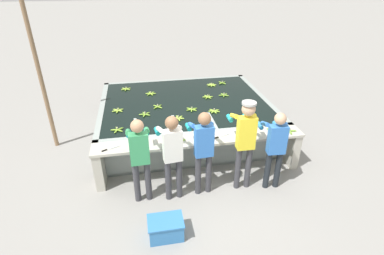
{
  "coord_description": "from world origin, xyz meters",
  "views": [
    {
      "loc": [
        -1.08,
        -4.62,
        3.72
      ],
      "look_at": [
        0.0,
        1.17,
        0.58
      ],
      "focal_mm": 28.0,
      "sensor_mm": 36.0,
      "label": 1
    }
  ],
  "objects_px": {
    "banana_bunch_floating_10": "(222,83)",
    "banana_bunch_floating_12": "(145,114)",
    "worker_0": "(140,154)",
    "banana_bunch_floating_11": "(158,107)",
    "banana_bunch_floating_4": "(118,110)",
    "banana_bunch_floating_5": "(224,95)",
    "banana_bunch_floating_8": "(192,109)",
    "banana_bunch_ledge_1": "(290,131)",
    "banana_bunch_floating_9": "(208,97)",
    "banana_bunch_ledge_2": "(273,130)",
    "worker_1": "(172,151)",
    "worker_2": "(203,146)",
    "knife_0": "(108,149)",
    "banana_bunch_floating_3": "(178,118)",
    "banana_bunch_floating_6": "(117,130)",
    "knife_1": "(219,137)",
    "banana_bunch_floating_7": "(214,111)",
    "banana_bunch_floating_1": "(151,94)",
    "support_post_left": "(41,81)",
    "crate": "(166,228)",
    "worker_4": "(276,144)",
    "banana_bunch_floating_2": "(212,85)",
    "banana_bunch_floating_0": "(126,89)",
    "worker_3": "(245,137)",
    "banana_bunch_ledge_0": "(179,140)"
  },
  "relations": [
    {
      "from": "worker_0",
      "to": "worker_4",
      "type": "height_order",
      "value": "worker_0"
    },
    {
      "from": "banana_bunch_ledge_1",
      "to": "knife_0",
      "type": "height_order",
      "value": "banana_bunch_ledge_1"
    },
    {
      "from": "banana_bunch_floating_9",
      "to": "support_post_left",
      "type": "height_order",
      "value": "support_post_left"
    },
    {
      "from": "banana_bunch_floating_3",
      "to": "banana_bunch_ledge_1",
      "type": "distance_m",
      "value": 2.33
    },
    {
      "from": "banana_bunch_floating_1",
      "to": "banana_bunch_ledge_2",
      "type": "bearing_deg",
      "value": -47.14
    },
    {
      "from": "worker_4",
      "to": "banana_bunch_ledge_0",
      "type": "xyz_separation_m",
      "value": [
        -1.68,
        0.6,
        -0.08
      ]
    },
    {
      "from": "banana_bunch_floating_5",
      "to": "knife_1",
      "type": "xyz_separation_m",
      "value": [
        -0.68,
        -2.06,
        -0.01
      ]
    },
    {
      "from": "crate",
      "to": "support_post_left",
      "type": "xyz_separation_m",
      "value": [
        -2.26,
        3.21,
        1.44
      ]
    },
    {
      "from": "worker_1",
      "to": "banana_bunch_floating_9",
      "type": "height_order",
      "value": "worker_1"
    },
    {
      "from": "banana_bunch_ledge_2",
      "to": "worker_4",
      "type": "bearing_deg",
      "value": -111.49
    },
    {
      "from": "worker_2",
      "to": "banana_bunch_floating_8",
      "type": "distance_m",
      "value": 1.87
    },
    {
      "from": "worker_2",
      "to": "worker_3",
      "type": "bearing_deg",
      "value": 0.65
    },
    {
      "from": "worker_0",
      "to": "banana_bunch_floating_1",
      "type": "height_order",
      "value": "worker_0"
    },
    {
      "from": "banana_bunch_floating_5",
      "to": "banana_bunch_floating_0",
      "type": "bearing_deg",
      "value": 159.85
    },
    {
      "from": "banana_bunch_floating_10",
      "to": "banana_bunch_floating_3",
      "type": "bearing_deg",
      "value": -127.73
    },
    {
      "from": "banana_bunch_floating_0",
      "to": "banana_bunch_floating_8",
      "type": "xyz_separation_m",
      "value": [
        1.51,
        -1.62,
        0.0
      ]
    },
    {
      "from": "banana_bunch_floating_6",
      "to": "support_post_left",
      "type": "xyz_separation_m",
      "value": [
        -1.53,
        1.09,
        0.76
      ]
    },
    {
      "from": "banana_bunch_floating_4",
      "to": "banana_bunch_floating_5",
      "type": "height_order",
      "value": "same"
    },
    {
      "from": "banana_bunch_floating_4",
      "to": "banana_bunch_floating_11",
      "type": "relative_size",
      "value": 1.24
    },
    {
      "from": "banana_bunch_floating_6",
      "to": "knife_1",
      "type": "height_order",
      "value": "banana_bunch_floating_6"
    },
    {
      "from": "banana_bunch_floating_8",
      "to": "banana_bunch_ledge_1",
      "type": "xyz_separation_m",
      "value": [
        1.74,
        -1.39,
        0.0
      ]
    },
    {
      "from": "crate",
      "to": "worker_2",
      "type": "bearing_deg",
      "value": 50.57
    },
    {
      "from": "banana_bunch_floating_10",
      "to": "knife_0",
      "type": "distance_m",
      "value": 4.25
    },
    {
      "from": "banana_bunch_floating_3",
      "to": "banana_bunch_floating_4",
      "type": "height_order",
      "value": "same"
    },
    {
      "from": "worker_1",
      "to": "banana_bunch_floating_12",
      "type": "distance_m",
      "value": 1.89
    },
    {
      "from": "worker_3",
      "to": "banana_bunch_floating_0",
      "type": "relative_size",
      "value": 6.24
    },
    {
      "from": "worker_4",
      "to": "banana_bunch_floating_0",
      "type": "xyz_separation_m",
      "value": [
        -2.68,
        3.57,
        -0.08
      ]
    },
    {
      "from": "worker_4",
      "to": "banana_bunch_floating_4",
      "type": "xyz_separation_m",
      "value": [
        -2.86,
        2.2,
        -0.08
      ]
    },
    {
      "from": "banana_bunch_floating_10",
      "to": "banana_bunch_ledge_1",
      "type": "bearing_deg",
      "value": -79.55
    },
    {
      "from": "banana_bunch_ledge_0",
      "to": "support_post_left",
      "type": "bearing_deg",
      "value": 147.21
    },
    {
      "from": "banana_bunch_floating_11",
      "to": "banana_bunch_floating_4",
      "type": "bearing_deg",
      "value": -177.63
    },
    {
      "from": "banana_bunch_floating_9",
      "to": "banana_bunch_ledge_2",
      "type": "bearing_deg",
      "value": -65.84
    },
    {
      "from": "worker_1",
      "to": "banana_bunch_floating_10",
      "type": "xyz_separation_m",
      "value": [
        1.88,
        3.53,
        -0.14
      ]
    },
    {
      "from": "worker_1",
      "to": "banana_bunch_floating_9",
      "type": "relative_size",
      "value": 5.83
    },
    {
      "from": "banana_bunch_floating_3",
      "to": "banana_bunch_ledge_1",
      "type": "xyz_separation_m",
      "value": [
        2.11,
        -0.99,
        0.0
      ]
    },
    {
      "from": "worker_1",
      "to": "banana_bunch_ledge_2",
      "type": "height_order",
      "value": "worker_1"
    },
    {
      "from": "worker_0",
      "to": "support_post_left",
      "type": "distance_m",
      "value": 3.05
    },
    {
      "from": "worker_0",
      "to": "banana_bunch_floating_11",
      "type": "height_order",
      "value": "worker_0"
    },
    {
      "from": "banana_bunch_floating_3",
      "to": "crate",
      "type": "relative_size",
      "value": 0.51
    },
    {
      "from": "banana_bunch_floating_7",
      "to": "knife_1",
      "type": "relative_size",
      "value": 0.83
    },
    {
      "from": "banana_bunch_floating_10",
      "to": "banana_bunch_floating_12",
      "type": "relative_size",
      "value": 0.92
    },
    {
      "from": "banana_bunch_floating_1",
      "to": "banana_bunch_floating_11",
      "type": "distance_m",
      "value": 0.88
    },
    {
      "from": "banana_bunch_floating_0",
      "to": "banana_bunch_floating_10",
      "type": "distance_m",
      "value": 2.69
    },
    {
      "from": "worker_4",
      "to": "worker_3",
      "type": "bearing_deg",
      "value": 170.43
    },
    {
      "from": "banana_bunch_floating_1",
      "to": "banana_bunch_floating_2",
      "type": "distance_m",
      "value": 1.75
    },
    {
      "from": "banana_bunch_floating_4",
      "to": "banana_bunch_floating_6",
      "type": "bearing_deg",
      "value": -88.59
    },
    {
      "from": "worker_3",
      "to": "banana_bunch_floating_1",
      "type": "xyz_separation_m",
      "value": [
        -1.49,
        3.02,
        -0.24
      ]
    },
    {
      "from": "banana_bunch_floating_3",
      "to": "knife_1",
      "type": "bearing_deg",
      "value": -54.66
    },
    {
      "from": "banana_bunch_floating_10",
      "to": "banana_bunch_floating_7",
      "type": "bearing_deg",
      "value": -111.18
    },
    {
      "from": "worker_2",
      "to": "knife_0",
      "type": "height_order",
      "value": "worker_2"
    }
  ]
}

